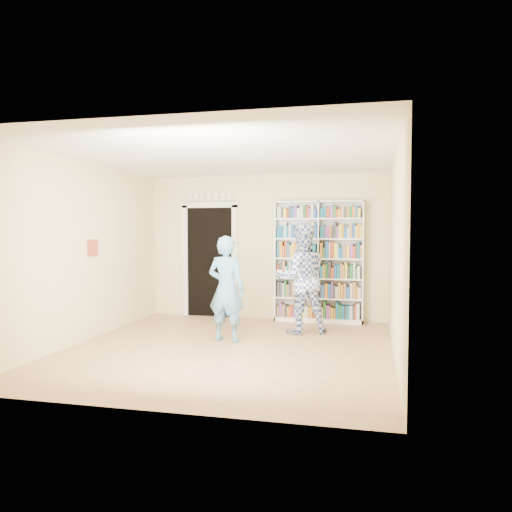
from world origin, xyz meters
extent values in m
plane|color=#A2714E|center=(0.00, 0.00, 0.00)|extent=(5.00, 5.00, 0.00)
plane|color=white|center=(0.00, 0.00, 2.70)|extent=(5.00, 5.00, 0.00)
plane|color=beige|center=(0.00, 2.50, 1.35)|extent=(4.50, 0.00, 4.50)
plane|color=beige|center=(-2.25, 0.00, 1.35)|extent=(0.00, 5.00, 5.00)
plane|color=beige|center=(2.25, 0.00, 1.35)|extent=(0.00, 5.00, 5.00)
cube|color=white|center=(1.02, 2.34, 1.10)|extent=(1.59, 0.30, 2.19)
cube|color=white|center=(1.02, 2.34, 1.10)|extent=(0.02, 0.30, 2.19)
cube|color=black|center=(-1.10, 2.48, 1.05)|extent=(0.90, 0.03, 2.10)
cube|color=white|center=(-1.60, 2.47, 1.05)|extent=(0.10, 0.06, 2.20)
cube|color=white|center=(-0.60, 2.47, 1.05)|extent=(0.10, 0.06, 2.20)
cube|color=white|center=(-1.10, 2.47, 2.15)|extent=(1.10, 0.06, 0.10)
cube|color=white|center=(-1.10, 2.46, 2.25)|extent=(1.10, 0.08, 0.02)
cube|color=brown|center=(-2.23, 0.20, 1.40)|extent=(0.03, 0.25, 0.25)
imported|color=#5289B7|center=(-0.17, 0.45, 0.79)|extent=(0.63, 0.47, 1.59)
imported|color=navy|center=(0.84, 1.30, 0.89)|extent=(1.05, 0.95, 1.78)
cube|color=white|center=(0.92, 1.13, 1.07)|extent=(0.19, 0.13, 0.32)
camera|label=1|loc=(1.96, -6.68, 1.67)|focal=35.00mm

